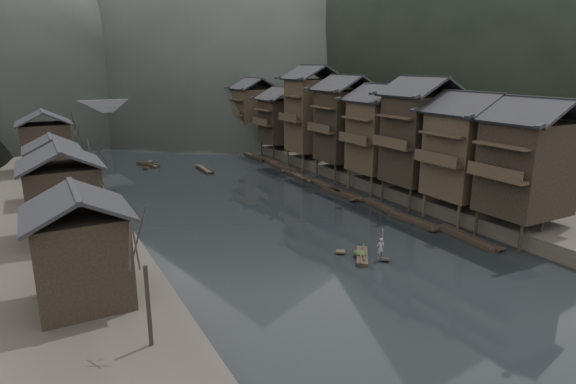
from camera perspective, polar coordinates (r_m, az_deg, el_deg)
water at (r=44.99m, az=3.73°, el=-6.00°), size 300.00×300.00×0.00m
right_bank at (r=96.10m, az=8.83°, el=5.70°), size 40.00×200.00×1.80m
stilt_houses at (r=67.89m, az=7.76°, el=8.73°), size 9.00×67.60×16.15m
left_houses at (r=56.61m, az=-25.89°, el=2.85°), size 8.10×53.20×8.73m
bare_trees at (r=60.50m, az=-22.87°, el=4.51°), size 3.81×73.07×7.62m
moored_sampans at (r=73.49m, az=0.36°, el=2.49°), size 3.17×73.32×0.47m
midriver_boats at (r=78.50m, az=-13.01°, el=2.91°), size 8.97×13.62×0.45m
stone_bridge at (r=110.37m, az=-16.69°, el=8.64°), size 40.00×6.00×9.00m
hero_sampan at (r=41.94m, az=8.79°, el=-7.45°), size 3.24×4.01×0.43m
cargo_heap at (r=41.80m, az=8.55°, el=-6.76°), size 0.97×1.28×0.58m
boatman at (r=41.15m, az=10.93°, el=-6.28°), size 0.76×0.58×1.84m
bamboo_pole at (r=40.36m, az=11.34°, el=-2.49°), size 1.53×1.61×3.79m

